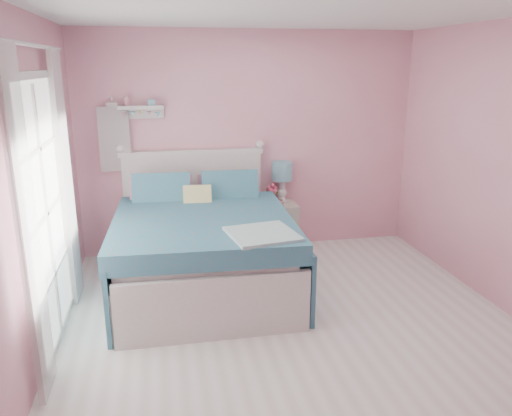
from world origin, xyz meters
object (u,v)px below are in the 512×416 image
object	(u,v)px
nightstand	(279,227)
teacup	(279,203)
bed	(202,248)
table_lamp	(282,174)
vase	(272,198)

from	to	relation	value
nightstand	teacup	size ratio (longest dim) A/B	5.53
bed	teacup	world-z (taller)	bed
bed	teacup	distance (m)	1.23
table_lamp	nightstand	bearing A→B (deg)	-120.36
nightstand	vase	world-z (taller)	vase
nightstand	teacup	world-z (taller)	teacup
nightstand	bed	bearing A→B (deg)	-139.62
vase	nightstand	bearing A→B (deg)	-18.13
bed	teacup	xyz separation A→B (m)	(0.97, 0.73, 0.22)
nightstand	teacup	distance (m)	0.36
bed	nightstand	distance (m)	1.33
vase	teacup	bearing A→B (deg)	-74.22
bed	table_lamp	distance (m)	1.52
bed	teacup	bearing A→B (deg)	39.07
vase	table_lamp	bearing A→B (deg)	27.17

